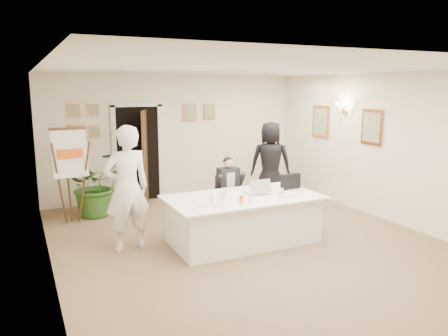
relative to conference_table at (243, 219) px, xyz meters
name	(u,v)px	position (x,y,z in m)	size (l,w,h in m)	color
floor	(247,242)	(0.06, -0.02, -0.39)	(7.00, 7.00, 0.00)	#796345
ceiling	(249,69)	(0.06, -0.02, 2.41)	(6.00, 7.00, 0.02)	white
wall_back	(175,136)	(0.06, 3.48, 1.01)	(6.00, 0.10, 2.80)	white
wall_front	(436,215)	(0.06, -3.52, 1.01)	(6.00, 0.10, 2.80)	white
wall_left	(46,174)	(-2.94, -0.02, 1.01)	(0.10, 7.00, 2.80)	white
wall_right	(387,147)	(3.06, -0.02, 1.01)	(0.10, 7.00, 2.80)	white
doorway	(140,155)	(-0.82, 3.30, 0.65)	(1.14, 0.86, 2.20)	black
pictures_back_wall	(141,118)	(-0.74, 3.45, 1.46)	(3.40, 0.06, 0.80)	#BF7A41
pictures_right_wall	(344,124)	(3.03, 1.18, 1.36)	(0.06, 2.20, 0.80)	#BF7A41
wall_sconce	(342,108)	(2.96, 1.18, 1.71)	(0.20, 0.30, 0.24)	gold
conference_table	(243,219)	(0.00, 0.00, 0.00)	(2.49, 1.33, 0.78)	white
seated_man	(229,190)	(0.26, 1.06, 0.24)	(0.54, 0.58, 1.27)	black
flip_chart	(71,181)	(-2.42, 2.27, 0.43)	(0.63, 0.41, 1.77)	#392812
standing_man	(127,189)	(-1.78, 0.48, 0.59)	(0.72, 0.47, 1.96)	white
standing_woman	(271,162)	(1.72, 1.98, 0.51)	(0.88, 0.57, 1.80)	black
potted_palm	(94,184)	(-1.94, 2.61, 0.25)	(1.15, 1.00, 1.28)	#29531B
laptop	(256,185)	(0.29, 0.09, 0.52)	(0.37, 0.38, 0.28)	#B7BABC
laptop_bag	(291,181)	(0.99, 0.12, 0.51)	(0.38, 0.10, 0.26)	black
paper_stack	(288,195)	(0.67, -0.29, 0.40)	(0.31, 0.22, 0.03)	white
plate_left	(203,206)	(-0.82, -0.27, 0.39)	(0.21, 0.21, 0.01)	white
plate_mid	(219,205)	(-0.58, -0.31, 0.39)	(0.24, 0.24, 0.01)	white
plate_near	(247,203)	(-0.17, -0.42, 0.39)	(0.21, 0.21, 0.01)	white
glass_a	(212,198)	(-0.62, -0.14, 0.45)	(0.06, 0.06, 0.14)	silver
glass_b	(250,196)	(-0.02, -0.27, 0.45)	(0.06, 0.06, 0.14)	silver
glass_c	(282,192)	(0.55, -0.29, 0.45)	(0.06, 0.06, 0.14)	silver
glass_d	(224,192)	(-0.28, 0.14, 0.45)	(0.07, 0.07, 0.14)	silver
oj_glass	(241,200)	(-0.25, -0.40, 0.45)	(0.07, 0.07, 0.13)	orange
steel_jug	(223,197)	(-0.41, -0.08, 0.44)	(0.08, 0.08, 0.11)	silver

